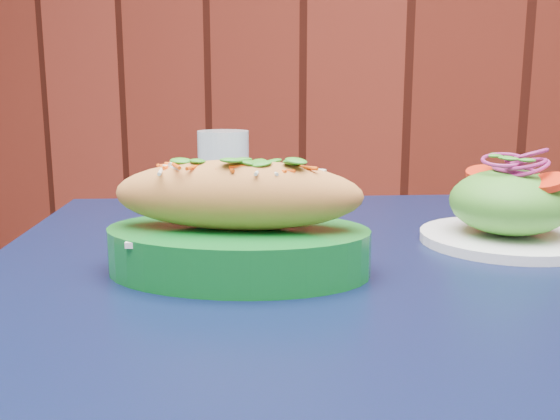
% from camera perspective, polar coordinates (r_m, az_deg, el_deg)
% --- Properties ---
extents(cafe_table, '(1.04, 1.04, 0.75)m').
position_cam_1_polar(cafe_table, '(0.76, 4.91, -10.59)').
color(cafe_table, black).
rests_on(cafe_table, ground).
extents(banh_mi_basket, '(0.31, 0.24, 0.13)m').
position_cam_1_polar(banh_mi_basket, '(0.65, -3.89, -1.42)').
color(banh_mi_basket, '#0E6A23').
rests_on(banh_mi_basket, cafe_table).
extents(salad_plate, '(0.22, 0.22, 0.12)m').
position_cam_1_polar(salad_plate, '(0.83, 20.25, 0.13)').
color(salad_plate, white).
rests_on(salad_plate, cafe_table).
extents(water_glass, '(0.08, 0.08, 0.13)m').
position_cam_1_polar(water_glass, '(0.97, -5.18, 3.46)').
color(water_glass, silver).
rests_on(water_glass, cafe_table).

